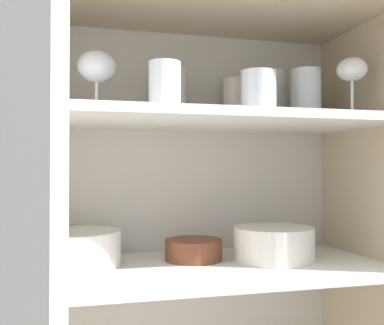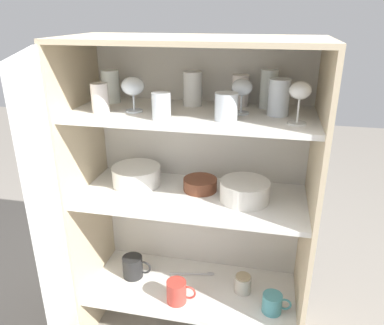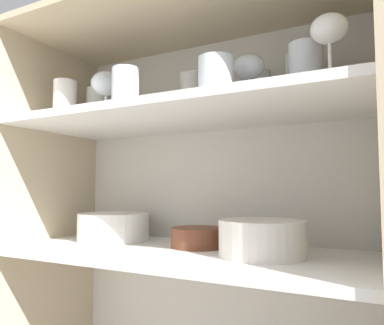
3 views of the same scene
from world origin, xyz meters
The scene contains 19 objects.
cupboard_back_panel centered at (0.00, 0.40, 0.66)m, with size 0.95×0.02×1.32m, color silver.
cupboard_side_left centered at (-0.47, 0.19, 0.66)m, with size 0.02×0.42×1.32m, color #CCB793.
cupboard_top_panel centered at (0.00, 0.19, 1.33)m, with size 0.95×0.42×0.02m, color #CCB793.
shelf_board_middle centered at (0.00, 0.19, 0.71)m, with size 0.92×0.39×0.02m, color white.
shelf_board_upper centered at (0.00, 0.19, 1.06)m, with size 0.92×0.39×0.02m, color white.
tumbler_glass_0 centered at (0.31, 0.22, 1.14)m, with size 0.08×0.08×0.13m.
tumbler_glass_1 centered at (-0.33, 0.12, 1.13)m, with size 0.06×0.06×0.11m.
tumbler_glass_2 centered at (-0.08, 0.07, 1.12)m, with size 0.07×0.07×0.09m.
tumbler_glass_3 centered at (0.14, 0.11, 1.12)m, with size 0.08×0.08×0.10m.
tumbler_glass_4 centered at (0.27, 0.32, 1.15)m, with size 0.07×0.07×0.15m.
tumbler_glass_5 centered at (-0.36, 0.29, 1.14)m, with size 0.07×0.07×0.13m.
tumbler_glass_6 centered at (-0.02, 0.30, 1.14)m, with size 0.08×0.08×0.13m.
tumbler_glass_7 centered at (0.16, 0.34, 1.13)m, with size 0.07×0.07×0.12m.
wine_glass_0 centered at (0.18, 0.21, 1.16)m, with size 0.08×0.08×0.13m.
wine_glass_1 centered at (-0.22, 0.16, 1.16)m, with size 0.08×0.08×0.13m.
wine_glass_2 centered at (0.38, 0.11, 1.18)m, with size 0.07×0.07×0.14m.
plate_stack_white centered at (-0.26, 0.25, 0.77)m, with size 0.21×0.21×0.08m.
mixing_bowl_large centered at (0.21, 0.20, 0.77)m, with size 0.20×0.20×0.08m.
serving_bowl_small centered at (0.02, 0.25, 0.75)m, with size 0.14×0.14×0.05m.
Camera 3 is at (0.47, -0.63, 0.87)m, focal length 35.00 mm.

